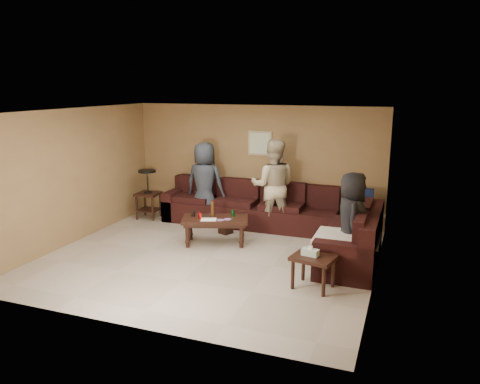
% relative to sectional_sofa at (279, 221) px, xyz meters
% --- Properties ---
extents(room, '(5.60, 5.50, 2.50)m').
position_rel_sectional_sofa_xyz_m(room, '(-0.81, -1.52, 1.34)').
color(room, '#ACA291').
rests_on(room, ground).
extents(sectional_sofa, '(4.65, 2.90, 0.97)m').
position_rel_sectional_sofa_xyz_m(sectional_sofa, '(0.00, 0.00, 0.00)').
color(sectional_sofa, black).
rests_on(sectional_sofa, ground).
extents(coffee_table, '(1.34, 0.96, 0.78)m').
position_rel_sectional_sofa_xyz_m(coffee_table, '(-1.01, -0.81, 0.10)').
color(coffee_table, black).
rests_on(coffee_table, ground).
extents(end_table_left, '(0.51, 0.51, 1.09)m').
position_rel_sectional_sofa_xyz_m(end_table_left, '(-3.08, 0.26, 0.25)').
color(end_table_left, black).
rests_on(end_table_left, ground).
extents(side_table_right, '(0.69, 0.60, 0.64)m').
position_rel_sectional_sofa_xyz_m(side_table_right, '(1.11, -2.12, 0.10)').
color(side_table_right, black).
rests_on(side_table_right, ground).
extents(waste_bin, '(0.29, 0.29, 0.26)m').
position_rel_sectional_sofa_xyz_m(waste_bin, '(-1.06, -0.16, -0.19)').
color(waste_bin, black).
rests_on(waste_bin, ground).
extents(wall_art, '(0.52, 0.04, 0.52)m').
position_rel_sectional_sofa_xyz_m(wall_art, '(-0.71, 0.96, 1.37)').
color(wall_art, tan).
rests_on(wall_art, ground).
extents(person_left, '(0.87, 0.58, 1.74)m').
position_rel_sectional_sofa_xyz_m(person_left, '(-1.76, 0.39, 0.55)').
color(person_left, '#2B313C').
rests_on(person_left, ground).
extents(person_middle, '(1.04, 0.89, 1.87)m').
position_rel_sectional_sofa_xyz_m(person_middle, '(-0.23, 0.34, 0.61)').
color(person_middle, tan).
rests_on(person_middle, ground).
extents(person_right, '(0.64, 0.85, 1.57)m').
position_rel_sectional_sofa_xyz_m(person_right, '(1.50, -1.07, 0.46)').
color(person_right, black).
rests_on(person_right, ground).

